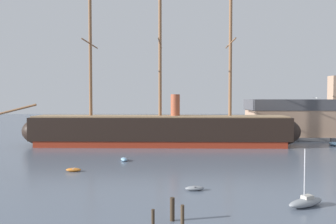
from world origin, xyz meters
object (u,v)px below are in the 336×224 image
object	(u,v)px
mooring_piling_right_pair	(172,209)
seagull_in_flight	(316,98)
mooring_piling_left_pair	(153,223)
tall_ship	(160,130)
sailboat_foreground_right	(306,202)
dinghy_near_centre	(195,188)
motorboat_far_right	(333,143)
dinghy_mid_left	(74,170)
dinghy_alongside_bow	(124,159)
dockside_warehouse_right	(333,119)
sailboat_far_left	(58,142)
mooring_piling_nearest	(182,218)
dinghy_distant_centre	(189,139)

from	to	relation	value
mooring_piling_right_pair	seagull_in_flight	xyz separation A→B (m)	(16.15, 9.34, 9.31)
mooring_piling_left_pair	seagull_in_flight	size ratio (longest dim) A/B	1.96
tall_ship	sailboat_foreground_right	size ratio (longest dim) A/B	11.84
dinghy_near_centre	motorboat_far_right	xyz separation A→B (m)	(33.38, 35.94, 0.27)
mooring_piling_left_pair	dinghy_mid_left	bearing A→B (deg)	117.56
dinghy_alongside_bow	dockside_warehouse_right	distance (m)	58.79
mooring_piling_right_pair	dinghy_near_centre	bearing A→B (deg)	73.74
seagull_in_flight	dinghy_mid_left	bearing A→B (deg)	161.22
mooring_piling_left_pair	dinghy_near_centre	bearing A→B (deg)	71.47
dinghy_mid_left	dinghy_near_centre	bearing A→B (deg)	-31.94
dockside_warehouse_right	dinghy_alongside_bow	bearing A→B (deg)	-148.14
sailboat_foreground_right	mooring_piling_right_pair	world-z (taller)	sailboat_foreground_right
sailboat_far_left	mooring_piling_left_pair	distance (m)	56.26
dinghy_near_centre	dinghy_alongside_bow	size ratio (longest dim) A/B	0.91
motorboat_far_right	mooring_piling_nearest	world-z (taller)	mooring_piling_nearest
sailboat_foreground_right	motorboat_far_right	xyz separation A→B (m)	(23.39, 41.75, 0.06)
dinghy_alongside_bow	dockside_warehouse_right	world-z (taller)	dockside_warehouse_right
dinghy_distant_centre	mooring_piling_right_pair	size ratio (longest dim) A/B	1.51
mooring_piling_nearest	mooring_piling_left_pair	distance (m)	2.45
dinghy_distant_centre	mooring_piling_nearest	world-z (taller)	mooring_piling_nearest
dinghy_alongside_bow	dinghy_mid_left	bearing A→B (deg)	-127.28
tall_ship	dinghy_alongside_bow	world-z (taller)	tall_ship
dinghy_distant_centre	mooring_piling_left_pair	bearing A→B (deg)	-96.79
seagull_in_flight	mooring_piling_nearest	bearing A→B (deg)	-142.99
sailboat_foreground_right	sailboat_far_left	bearing A→B (deg)	129.84
motorboat_far_right	dinghy_distant_centre	size ratio (longest dim) A/B	1.28
dinghy_mid_left	mooring_piling_left_pair	world-z (taller)	mooring_piling_left_pair
sailboat_foreground_right	dinghy_near_centre	size ratio (longest dim) A/B	2.50
dinghy_alongside_bow	mooring_piling_left_pair	size ratio (longest dim) A/B	1.18
dinghy_distant_centre	dockside_warehouse_right	size ratio (longest dim) A/B	0.06
motorboat_far_right	dinghy_distant_centre	xyz separation A→B (m)	(-30.65, 9.96, -0.20)
mooring_piling_right_pair	dockside_warehouse_right	xyz separation A→B (m)	(42.54, 58.33, 4.01)
tall_ship	dinghy_distant_centre	xyz separation A→B (m)	(6.96, 10.03, -3.11)
dinghy_alongside_bow	dinghy_distant_centre	world-z (taller)	dinghy_distant_centre
sailboat_foreground_right	dinghy_alongside_bow	distance (m)	31.10
sailboat_foreground_right	dinghy_mid_left	size ratio (longest dim) A/B	2.62
tall_ship	dinghy_near_centre	xyz separation A→B (m)	(4.23, -35.87, -3.18)
sailboat_foreground_right	motorboat_far_right	world-z (taller)	sailboat_foreground_right
dinghy_alongside_bow	mooring_piling_left_pair	xyz separation A→B (m)	(5.72, -30.70, 0.76)
tall_ship	dinghy_near_centre	world-z (taller)	tall_ship
sailboat_far_left	motorboat_far_right	world-z (taller)	sailboat_far_left
dinghy_mid_left	dinghy_alongside_bow	xyz separation A→B (m)	(6.11, 8.03, 0.02)
sailboat_foreground_right	mooring_piling_left_pair	distance (m)	15.81
mooring_piling_right_pair	dinghy_mid_left	bearing A→B (deg)	124.56
dinghy_near_centre	sailboat_foreground_right	bearing A→B (deg)	-30.16
dinghy_mid_left	dinghy_distant_centre	world-z (taller)	dinghy_distant_centre
dinghy_near_centre	dockside_warehouse_right	xyz separation A→B (m)	(39.81, 48.98, 4.74)
sailboat_foreground_right	dinghy_near_centre	distance (m)	11.56
motorboat_far_right	mooring_piling_left_pair	bearing A→B (deg)	-127.75
tall_ship	dinghy_mid_left	world-z (taller)	tall_ship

